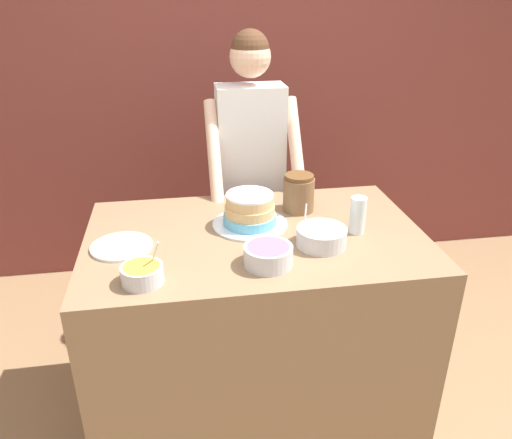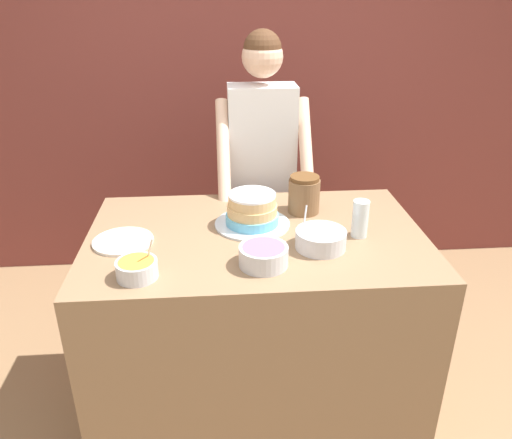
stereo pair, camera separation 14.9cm
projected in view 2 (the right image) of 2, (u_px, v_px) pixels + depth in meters
wall_back at (238, 83)px, 3.26m from camera, size 10.00×0.05×2.60m
counter at (256, 325)px, 2.29m from camera, size 1.41×0.89×0.94m
person_baker at (262, 159)px, 2.64m from camera, size 0.48×0.46×1.70m
cake at (252, 211)px, 2.13m from camera, size 0.32×0.32×0.15m
frosting_bowl_orange at (137, 268)px, 1.76m from camera, size 0.15×0.15×0.16m
frosting_bowl_white at (321, 238)px, 1.96m from camera, size 0.20×0.20×0.16m
frosting_bowl_purple at (264, 255)px, 1.84m from camera, size 0.18×0.18×0.08m
drinking_glass at (360, 219)px, 2.04m from camera, size 0.07×0.07×0.16m
ceramic_plate at (123, 241)px, 2.01m from camera, size 0.24×0.24×0.01m
stoneware_jar at (304, 194)px, 2.25m from camera, size 0.14×0.14×0.17m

